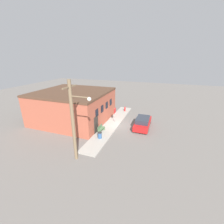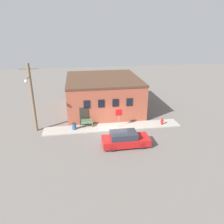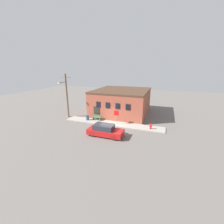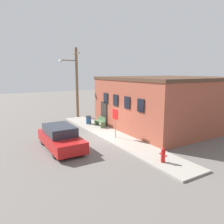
# 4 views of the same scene
# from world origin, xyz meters

# --- Properties ---
(ground_plane) EXTENTS (80.00, 80.00, 0.00)m
(ground_plane) POSITION_xyz_m (0.00, 0.00, 0.00)
(ground_plane) COLOR #66605B
(sidewalk) EXTENTS (15.30, 2.04, 0.10)m
(sidewalk) POSITION_xyz_m (0.00, 1.02, 0.05)
(sidewalk) COLOR #9E998E
(sidewalk) RESTS_ON ground
(brick_building) EXTENTS (9.37, 9.93, 4.40)m
(brick_building) POSITION_xyz_m (-0.36, 6.94, 2.20)
(brick_building) COLOR #9E4C38
(brick_building) RESTS_ON ground
(fire_hydrant) EXTENTS (0.48, 0.23, 0.79)m
(fire_hydrant) POSITION_xyz_m (5.66, 0.71, 0.49)
(fire_hydrant) COLOR red
(fire_hydrant) RESTS_ON sidewalk
(stop_sign) EXTENTS (0.73, 0.06, 2.11)m
(stop_sign) POSITION_xyz_m (0.63, 0.85, 1.59)
(stop_sign) COLOR gray
(stop_sign) RESTS_ON sidewalk
(bench) EXTENTS (1.28, 0.44, 0.87)m
(bench) POSITION_xyz_m (-2.89, 1.49, 0.53)
(bench) COLOR #4C6B47
(bench) RESTS_ON sidewalk
(trash_bin) EXTENTS (0.50, 0.50, 0.73)m
(trash_bin) POSITION_xyz_m (-4.31, 1.02, 0.47)
(trash_bin) COLOR #2D517F
(trash_bin) RESTS_ON sidewalk
(utility_pole) EXTENTS (1.80, 1.99, 7.31)m
(utility_pole) POSITION_xyz_m (-8.35, 1.50, 3.90)
(utility_pole) COLOR brown
(utility_pole) RESTS_ON ground
(parked_car) EXTENTS (4.47, 1.84, 1.45)m
(parked_car) POSITION_xyz_m (0.48, -3.16, 0.70)
(parked_car) COLOR black
(parked_car) RESTS_ON ground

